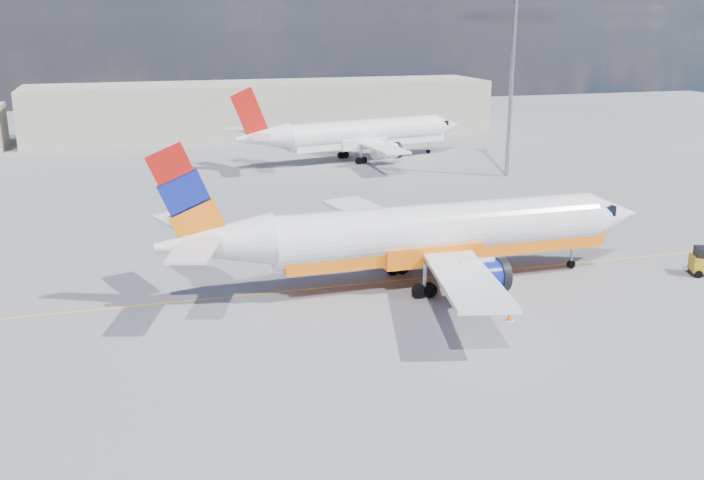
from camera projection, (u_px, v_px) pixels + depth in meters
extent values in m
plane|color=slate|center=(393.00, 297.00, 51.41)|extent=(240.00, 240.00, 0.00)
cube|color=yellow|center=(379.00, 282.00, 54.18)|extent=(70.00, 0.15, 0.01)
cube|color=#B5AE9C|center=(264.00, 109.00, 120.86)|extent=(70.00, 14.00, 8.00)
cylinder|color=white|center=(440.00, 229.00, 53.18)|extent=(23.20, 4.05, 3.57)
cone|color=white|center=(612.00, 215.00, 57.14)|extent=(4.28, 3.66, 3.57)
cone|color=white|center=(214.00, 243.00, 48.66)|extent=(7.43, 3.55, 3.40)
cube|color=black|center=(596.00, 208.00, 56.55)|extent=(1.84, 2.45, 0.74)
cube|color=orange|center=(446.00, 246.00, 53.66)|extent=(23.19, 3.42, 1.26)
cube|color=white|center=(382.00, 219.00, 59.73)|extent=(6.55, 13.06, 0.84)
cube|color=white|center=(465.00, 278.00, 46.23)|extent=(6.08, 13.05, 0.84)
cylinder|color=navy|center=(420.00, 238.00, 58.20)|extent=(3.83, 2.08, 2.00)
cylinder|color=navy|center=(477.00, 277.00, 49.53)|extent=(3.83, 2.08, 2.00)
cylinder|color=black|center=(441.00, 236.00, 58.69)|extent=(0.57, 2.22, 2.21)
cylinder|color=black|center=(501.00, 275.00, 50.01)|extent=(0.57, 2.22, 2.21)
cube|color=orange|center=(186.00, 194.00, 47.32)|extent=(4.94, 0.42, 6.56)
cube|color=white|center=(182.00, 221.00, 51.10)|extent=(3.91, 5.73, 0.19)
cube|color=white|center=(194.00, 250.00, 44.93)|extent=(3.74, 5.70, 0.19)
cylinder|color=#93939A|center=(572.00, 251.00, 56.90)|extent=(0.19, 0.19, 2.21)
cylinder|color=black|center=(571.00, 264.00, 57.18)|extent=(0.59, 0.26, 0.59)
cylinder|color=black|center=(397.00, 268.00, 55.79)|extent=(0.95, 0.42, 0.95)
cylinder|color=black|center=(424.00, 291.00, 51.16)|extent=(0.95, 0.42, 0.95)
cylinder|color=white|center=(365.00, 132.00, 99.63)|extent=(21.70, 7.96, 3.32)
cone|color=white|center=(447.00, 126.00, 105.56)|extent=(4.54, 4.10, 3.32)
cone|color=white|center=(262.00, 138.00, 92.93)|extent=(7.36, 4.58, 3.16)
cube|color=black|center=(439.00, 123.00, 104.77)|extent=(2.11, 2.56, 0.68)
cube|color=white|center=(369.00, 141.00, 100.17)|extent=(21.57, 7.38, 1.17)
cube|color=white|center=(330.00, 133.00, 104.94)|extent=(8.06, 11.88, 0.78)
cube|color=white|center=(383.00, 148.00, 93.44)|extent=(3.40, 11.79, 0.78)
cylinder|color=white|center=(352.00, 142.00, 104.05)|extent=(3.84, 2.58, 1.86)
cylinder|color=white|center=(386.00, 151.00, 96.66)|extent=(3.84, 2.58, 1.86)
cylinder|color=black|center=(362.00, 141.00, 104.78)|extent=(0.93, 2.11, 2.05)
cylinder|color=black|center=(397.00, 150.00, 97.39)|extent=(0.93, 2.11, 2.05)
cube|color=#B3120D|center=(250.00, 113.00, 91.42)|extent=(4.54, 1.29, 6.10)
cube|color=white|center=(241.00, 130.00, 94.70)|extent=(4.34, 5.30, 0.18)
cube|color=white|center=(261.00, 137.00, 89.44)|extent=(2.59, 5.06, 0.18)
cylinder|color=#93939A|center=(428.00, 145.00, 104.82)|extent=(0.21, 0.21, 2.05)
cylinder|color=black|center=(428.00, 152.00, 105.08)|extent=(0.59, 0.35, 0.55)
cylinder|color=black|center=(343.00, 155.00, 101.54)|extent=(0.94, 0.56, 0.88)
cylinder|color=black|center=(361.00, 161.00, 97.59)|extent=(0.94, 0.56, 0.88)
cylinder|color=black|center=(692.00, 268.00, 56.51)|extent=(0.59, 0.41, 0.55)
cylinder|color=black|center=(699.00, 274.00, 55.04)|extent=(0.59, 0.41, 0.55)
cube|color=white|center=(509.00, 321.00, 47.33)|extent=(0.44, 0.44, 0.04)
cone|color=#FF620A|center=(510.00, 316.00, 47.24)|extent=(0.38, 0.38, 0.58)
cylinder|color=#93939A|center=(512.00, 81.00, 87.31)|extent=(0.47, 0.47, 21.57)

